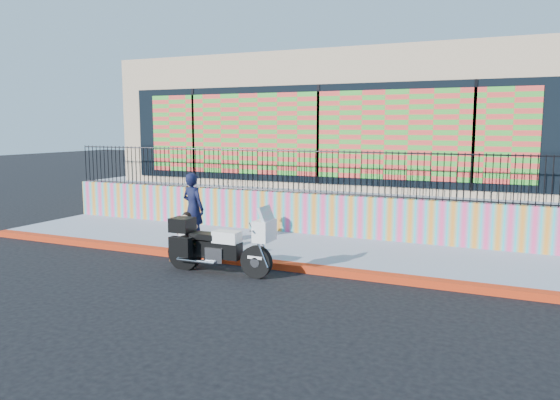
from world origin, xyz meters
The scene contains 10 objects.
ground centered at (0.00, 0.00, 0.00)m, with size 90.00×90.00×0.00m, color black.
red_curb centered at (0.00, 0.00, 0.07)m, with size 16.00×0.30×0.15m, color #A6250B.
sidewalk centered at (0.00, 1.65, 0.07)m, with size 16.00×3.00×0.15m, color #8891A4.
mural_wall centered at (0.00, 3.25, 0.70)m, with size 16.00×0.20×1.10m, color #FF4382.
metal_fence centered at (0.00, 3.25, 1.85)m, with size 15.80×0.04×1.20m, color black, non-canonical shape.
elevated_platform centered at (0.00, 8.35, 0.62)m, with size 16.00×10.00×1.25m, color #8891A4.
storefront_building centered at (0.00, 8.13, 3.25)m, with size 14.00×8.06×4.00m.
police_motorcycle centered at (-0.37, -0.87, 0.63)m, with size 2.42×0.80×1.50m.
police_officer centered at (-2.06, 0.80, 1.05)m, with size 0.65×0.43×1.79m, color black.
seated_man centered at (-1.75, -0.09, 0.45)m, with size 0.54×0.71×1.06m.
Camera 1 is at (5.50, -10.54, 3.10)m, focal length 35.00 mm.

